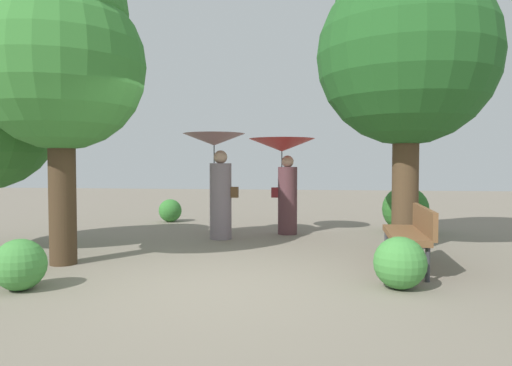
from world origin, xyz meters
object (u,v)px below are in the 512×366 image
person_left (217,167)px  tree_mid_left (60,49)px  person_right (284,162)px  park_bench (411,231)px  tree_near_right (407,39)px

person_left → tree_mid_left: bearing=145.5°
person_left → tree_mid_left: size_ratio=0.44×
person_left → tree_mid_left: 3.39m
person_right → tree_mid_left: 4.57m
person_right → park_bench: 3.61m
park_bench → tree_near_right: 3.22m
person_left → tree_near_right: tree_near_right is taller
person_right → park_bench: bearing=-147.2°
person_right → park_bench: size_ratio=1.25×
person_left → park_bench: (3.10, -2.16, -0.84)m
person_left → park_bench: 3.87m
tree_near_right → park_bench: bearing=-96.6°
tree_near_right → tree_mid_left: (-4.93, -1.74, -0.42)m
park_bench → tree_mid_left: 5.37m
tree_near_right → person_left: bearing=167.5°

